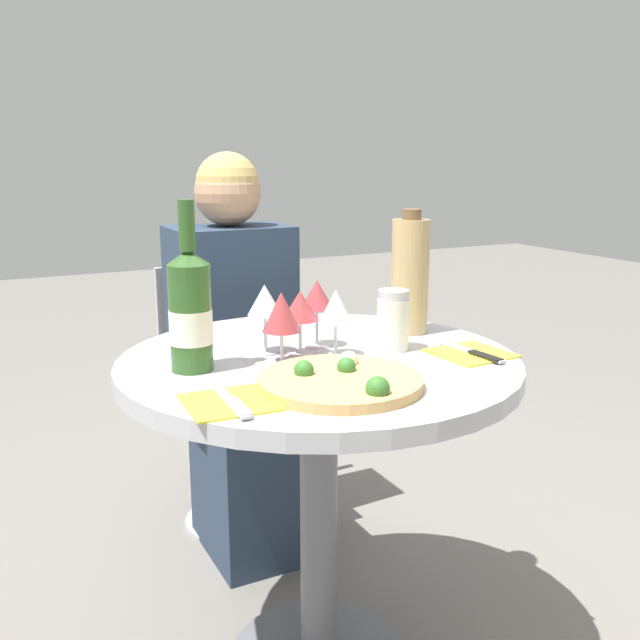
{
  "coord_description": "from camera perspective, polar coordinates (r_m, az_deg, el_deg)",
  "views": [
    {
      "loc": [
        -0.65,
        -1.29,
        1.16
      ],
      "look_at": [
        -0.04,
        -0.08,
        0.84
      ],
      "focal_mm": 40.0,
      "sensor_mm": 36.0,
      "label": 1
    }
  ],
  "objects": [
    {
      "name": "dining_table",
      "position": [
        1.55,
        -0.1,
        -8.43
      ],
      "size": [
        0.84,
        0.84,
        0.74
      ],
      "color": "slate",
      "rests_on": "ground_plane"
    },
    {
      "name": "chair_behind_diner",
      "position": [
        2.31,
        -7.4,
        -6.14
      ],
      "size": [
        0.37,
        0.37,
        0.82
      ],
      "rotation": [
        0.0,
        0.0,
        3.14
      ],
      "color": "#ADADB2",
      "rests_on": "ground_plane"
    },
    {
      "name": "seated_diner",
      "position": [
        2.15,
        -6.27,
        -4.01
      ],
      "size": [
        0.35,
        0.47,
        1.17
      ],
      "rotation": [
        0.0,
        0.0,
        3.14
      ],
      "color": "#28384C",
      "rests_on": "ground_plane"
    },
    {
      "name": "pizza_large",
      "position": [
        1.31,
        1.67,
        -4.89
      ],
      "size": [
        0.3,
        0.3,
        0.05
      ],
      "color": "tan",
      "rests_on": "dining_table"
    },
    {
      "name": "wine_bottle",
      "position": [
        1.41,
        -10.34,
        0.76
      ],
      "size": [
        0.08,
        0.08,
        0.33
      ],
      "color": "#2D5623",
      "rests_on": "dining_table"
    },
    {
      "name": "tall_carafe",
      "position": [
        1.69,
        7.21,
        3.56
      ],
      "size": [
        0.09,
        0.09,
        0.29
      ],
      "color": "tan",
      "rests_on": "dining_table"
    },
    {
      "name": "sugar_shaker",
      "position": [
        1.55,
        5.86,
        -0.04
      ],
      "size": [
        0.07,
        0.07,
        0.13
      ],
      "color": "silver",
      "rests_on": "dining_table"
    },
    {
      "name": "wine_glass_back_left",
      "position": [
        1.51,
        -4.44,
        1.48
      ],
      "size": [
        0.07,
        0.07,
        0.15
      ],
      "color": "silver",
      "rests_on": "dining_table"
    },
    {
      "name": "wine_glass_front_right",
      "position": [
        1.49,
        1.27,
        1.01
      ],
      "size": [
        0.07,
        0.07,
        0.14
      ],
      "color": "silver",
      "rests_on": "dining_table"
    },
    {
      "name": "wine_glass_back_right",
      "position": [
        1.56,
        -0.24,
        1.9
      ],
      "size": [
        0.07,
        0.07,
        0.15
      ],
      "color": "silver",
      "rests_on": "dining_table"
    },
    {
      "name": "wine_glass_front_left",
      "position": [
        1.43,
        -3.1,
        0.57
      ],
      "size": [
        0.08,
        0.08,
        0.15
      ],
      "color": "silver",
      "rests_on": "dining_table"
    },
    {
      "name": "wine_glass_center",
      "position": [
        1.5,
        -1.61,
        1.03
      ],
      "size": [
        0.08,
        0.08,
        0.14
      ],
      "color": "silver",
      "rests_on": "dining_table"
    },
    {
      "name": "place_setting_left",
      "position": [
        1.23,
        -7.21,
        -6.55
      ],
      "size": [
        0.16,
        0.19,
        0.01
      ],
      "color": "yellow",
      "rests_on": "dining_table"
    },
    {
      "name": "place_setting_right",
      "position": [
        1.55,
        12.04,
        -2.62
      ],
      "size": [
        0.16,
        0.19,
        0.01
      ],
      "color": "yellow",
      "rests_on": "dining_table"
    }
  ]
}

